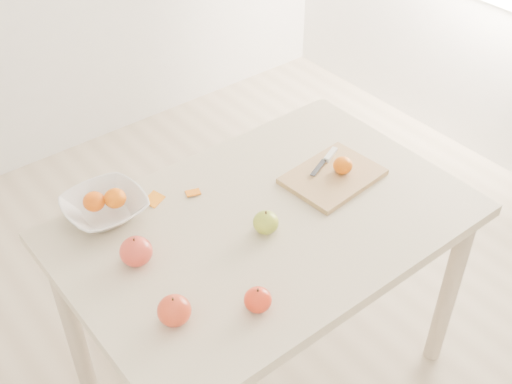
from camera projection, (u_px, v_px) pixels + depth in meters
ground at (264, 369)px, 2.37m from camera, size 3.50×3.50×0.00m
table at (266, 243)px, 1.96m from camera, size 1.20×0.80×0.75m
cutting_board at (333, 176)px, 2.04m from camera, size 0.31×0.24×0.02m
board_tangerine at (343, 165)px, 2.03m from camera, size 0.06×0.06×0.05m
fruit_bowl at (105, 207)px, 1.89m from camera, size 0.24×0.24×0.06m
bowl_tangerine_near at (94, 201)px, 1.87m from camera, size 0.07×0.07×0.06m
bowl_tangerine_far at (115, 198)px, 1.88m from camera, size 0.07×0.07×0.06m
orange_peel_a at (154, 200)px, 1.96m from camera, size 0.07×0.07×0.01m
orange_peel_b at (193, 193)px, 1.99m from camera, size 0.05×0.05×0.01m
paring_knife at (329, 157)px, 2.09m from camera, size 0.16×0.08×0.01m
apple_green at (266, 222)px, 1.83m from camera, size 0.08×0.08×0.07m
apple_red_a at (136, 251)px, 1.73m from camera, size 0.09×0.09×0.08m
apple_red_d at (174, 311)px, 1.58m from camera, size 0.09×0.09×0.08m
apple_red_c at (258, 300)px, 1.61m from camera, size 0.07×0.07×0.06m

